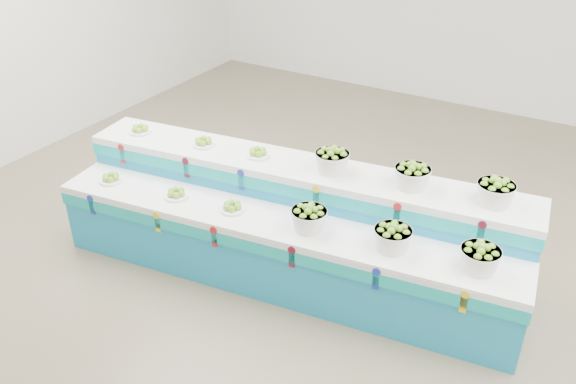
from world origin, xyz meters
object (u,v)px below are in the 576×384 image
Objects in this scene: basket_upper_right at (496,192)px; plate_upper_mid at (203,141)px; display_stand at (288,225)px; basket_lower_left at (309,218)px.

plate_upper_mid is at bearing -173.12° from basket_upper_right.
display_stand is 1.87m from basket_upper_right.
basket_upper_right is (2.75, 0.33, 0.07)m from plate_upper_mid.
basket_lower_left is at bearing -15.10° from plate_upper_mid.
basket_lower_left is at bearing -40.63° from display_stand.
basket_lower_left is 1.38× the size of plate_upper_mid.
basket_upper_right is at bearing 27.74° from basket_lower_left.
plate_upper_mid reaches higher than basket_lower_left.
display_stand is at bearing -7.91° from plate_upper_mid.
display_stand is at bearing 146.25° from basket_lower_left.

